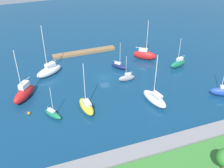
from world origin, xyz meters
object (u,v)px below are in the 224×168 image
sailboat_red_along_channel (145,55)px  sailboat_white_inner_mooring (155,99)px  sailboat_green_outer_mooring (178,63)px  sailboat_yellow_west_end (86,106)px  sailboat_blue_off_beacon (222,91)px  pier_dock (84,52)px  sailboat_green_mid_basin (53,114)px  sailboat_red_center_basin (24,93)px  sailboat_white_lone_south (49,71)px  mooring_buoy_orange (29,113)px  sailboat_gray_lone_north (127,78)px  sailboat_navy_by_breakwater (119,66)px

sailboat_red_along_channel → sailboat_white_inner_mooring: bearing=-72.9°
sailboat_green_outer_mooring → sailboat_yellow_west_end: size_ratio=0.76×
sailboat_white_inner_mooring → sailboat_blue_off_beacon: 17.41m
pier_dock → sailboat_red_along_channel: 19.48m
sailboat_red_along_channel → sailboat_green_mid_basin: size_ratio=1.57×
sailboat_red_center_basin → sailboat_blue_off_beacon: bearing=110.3°
pier_dock → sailboat_white_inner_mooring: sailboat_white_inner_mooring is taller
pier_dock → sailboat_white_inner_mooring: bearing=105.9°
sailboat_green_outer_mooring → sailboat_white_lone_south: sailboat_white_lone_south is taller
mooring_buoy_orange → sailboat_white_lone_south: bearing=-114.4°
sailboat_yellow_west_end → sailboat_blue_off_beacon: 33.75m
sailboat_gray_lone_north → sailboat_white_lone_south: (19.23, -10.15, 0.48)m
sailboat_yellow_west_end → sailboat_red_center_basin: (13.09, -9.54, 0.51)m
sailboat_gray_lone_north → mooring_buoy_orange: sailboat_gray_lone_north is taller
sailboat_yellow_west_end → sailboat_blue_off_beacon: size_ratio=1.13×
sailboat_white_inner_mooring → sailboat_navy_by_breakwater: 18.56m
sailboat_green_outer_mooring → sailboat_green_mid_basin: (38.46, 10.21, -0.42)m
sailboat_white_inner_mooring → sailboat_blue_off_beacon: bearing=-111.5°
sailboat_white_lone_south → sailboat_white_inner_mooring: bearing=107.8°
sailboat_white_inner_mooring → sailboat_blue_off_beacon: size_ratio=1.18×
mooring_buoy_orange → sailboat_gray_lone_north: bearing=-168.0°
pier_dock → sailboat_green_mid_basin: 31.98m
sailboat_navy_by_breakwater → sailboat_red_center_basin: bearing=-116.1°
sailboat_navy_by_breakwater → sailboat_white_lone_south: (19.70, -3.17, 0.63)m
sailboat_blue_off_beacon → pier_dock: bearing=-22.9°
sailboat_red_along_channel → sailboat_red_center_basin: bearing=-129.8°
sailboat_red_along_channel → sailboat_white_lone_south: 29.21m
sailboat_green_mid_basin → pier_dock: bearing=119.2°
sailboat_red_center_basin → mooring_buoy_orange: sailboat_red_center_basin is taller
sailboat_blue_off_beacon → mooring_buoy_orange: (46.04, -8.66, -0.85)m
sailboat_red_along_channel → sailboat_gray_lone_north: bearing=-99.2°
sailboat_navy_by_breakwater → mooring_buoy_orange: sailboat_navy_by_breakwater is taller
sailboat_red_center_basin → sailboat_white_inner_mooring: bearing=105.5°
sailboat_red_along_channel → sailboat_red_center_basin: (36.70, 8.88, 0.22)m
sailboat_navy_by_breakwater → sailboat_yellow_west_end: 21.11m
sailboat_red_center_basin → sailboat_white_lone_south: (-7.50, -9.33, -0.28)m
mooring_buoy_orange → sailboat_green_mid_basin: bearing=151.9°
sailboat_red_along_channel → pier_dock: bearing=-175.4°
sailboat_white_inner_mooring → sailboat_red_center_basin: sailboat_red_center_basin is taller
sailboat_red_along_channel → sailboat_white_inner_mooring: size_ratio=0.98×
pier_dock → sailboat_white_lone_south: 16.11m
sailboat_white_inner_mooring → sailboat_green_mid_basin: bearing=70.3°
pier_dock → sailboat_blue_off_beacon: bearing=127.3°
sailboat_red_along_channel → sailboat_green_outer_mooring: bearing=-11.0°
sailboat_white_lone_south → sailboat_green_mid_basin: bearing=56.2°
sailboat_white_inner_mooring → sailboat_yellow_west_end: sailboat_white_inner_mooring is taller
mooring_buoy_orange → sailboat_white_inner_mooring: bearing=168.6°
sailboat_yellow_west_end → sailboat_blue_off_beacon: bearing=-106.6°
sailboat_blue_off_beacon → sailboat_green_mid_basin: (41.00, -5.96, -0.41)m
sailboat_green_outer_mooring → sailboat_white_lone_south: 37.27m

